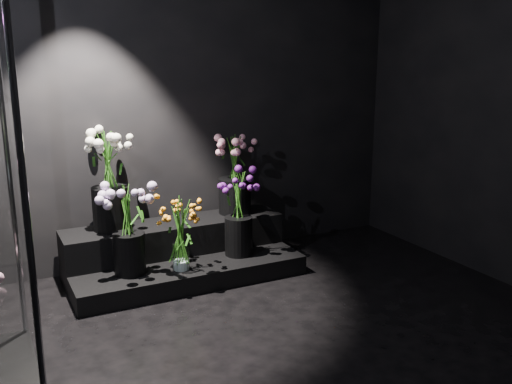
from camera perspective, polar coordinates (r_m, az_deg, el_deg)
floor at (r=3.39m, az=4.83°, el=-16.81°), size 4.00×4.00×0.00m
wall_back at (r=4.75m, az=-7.68°, el=9.77°), size 4.00×0.00×4.00m
display_riser at (r=4.62m, az=-7.62°, el=-6.07°), size 1.77×0.79×0.39m
bouquet_orange_bells at (r=4.23m, az=-7.59°, el=-4.16°), size 0.28×0.28×0.54m
bouquet_lilac at (r=4.19m, az=-12.70°, el=-2.90°), size 0.47×0.47×0.66m
bouquet_purple at (r=4.49m, az=-1.78°, el=-1.72°), size 0.34×0.34×0.67m
bouquet_cream_roses at (r=4.44m, az=-14.51°, el=1.62°), size 0.44×0.44×0.76m
bouquet_pink_roses at (r=4.78m, az=-2.17°, el=2.15°), size 0.45×0.45×0.67m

